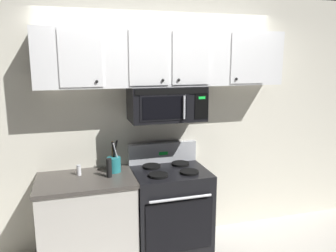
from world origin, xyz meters
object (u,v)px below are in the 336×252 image
salt_shaker (79,170)px  pepper_mill (109,168)px  stove_range (170,209)px  over_range_microwave (167,103)px  utensil_crock_teal (114,164)px

salt_shaker → pepper_mill: size_ratio=0.56×
stove_range → pepper_mill: 0.81m
stove_range → over_range_microwave: size_ratio=1.47×
pepper_mill → over_range_microwave: bearing=13.1°
stove_range → salt_shaker: 1.03m
stove_range → utensil_crock_teal: bearing=168.1°
over_range_microwave → salt_shaker: over_range_microwave is taller
stove_range → pepper_mill: (-0.62, -0.03, 0.53)m
stove_range → over_range_microwave: bearing=90.1°
utensil_crock_teal → salt_shaker: utensil_crock_teal is taller
over_range_microwave → pepper_mill: bearing=-166.9°
over_range_microwave → stove_range: bearing=-89.9°
stove_range → pepper_mill: size_ratio=5.98×
utensil_crock_teal → pepper_mill: (-0.06, -0.14, 0.01)m
salt_shaker → pepper_mill: (0.28, -0.13, 0.04)m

